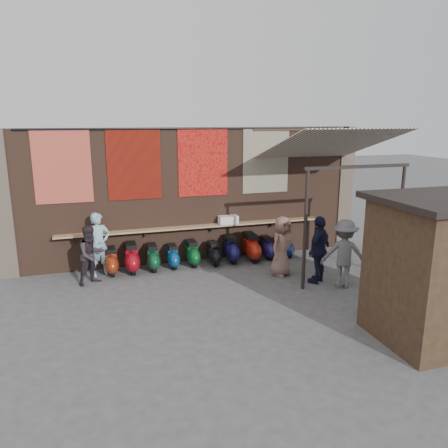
# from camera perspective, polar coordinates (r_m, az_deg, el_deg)

# --- Properties ---
(ground) EXTENTS (70.00, 70.00, 0.00)m
(ground) POSITION_cam_1_polar(r_m,az_deg,el_deg) (11.28, -0.84, -8.54)
(ground) COLOR #474749
(ground) RESTS_ON ground
(brick_wall) EXTENTS (10.00, 0.40, 4.00)m
(brick_wall) POSITION_cam_1_polar(r_m,az_deg,el_deg) (13.25, -4.21, 3.78)
(brick_wall) COLOR brown
(brick_wall) RESTS_ON ground
(pier_left) EXTENTS (0.50, 0.50, 4.00)m
(pier_left) POSITION_cam_1_polar(r_m,az_deg,el_deg) (13.10, -26.94, 2.23)
(pier_left) COLOR #4C4238
(pier_left) RESTS_ON ground
(pier_right) EXTENTS (0.50, 0.50, 4.00)m
(pier_right) POSITION_cam_1_polar(r_m,az_deg,el_deg) (15.28, 15.20, 4.65)
(pier_right) COLOR #4C4238
(pier_right) RESTS_ON ground
(eating_counter) EXTENTS (8.00, 0.32, 0.05)m
(eating_counter) POSITION_cam_1_polar(r_m,az_deg,el_deg) (13.08, -3.77, -0.36)
(eating_counter) COLOR #9E7A51
(eating_counter) RESTS_ON brick_wall
(shelf_box) EXTENTS (0.58, 0.31, 0.25)m
(shelf_box) POSITION_cam_1_polar(r_m,az_deg,el_deg) (13.29, 0.56, 0.55)
(shelf_box) COLOR white
(shelf_box) RESTS_ON eating_counter
(tapestry_redgold) EXTENTS (1.50, 0.02, 2.00)m
(tapestry_redgold) POSITION_cam_1_polar(r_m,az_deg,el_deg) (12.57, -20.35, 7.06)
(tapestry_redgold) COLOR maroon
(tapestry_redgold) RESTS_ON brick_wall
(tapestry_sun) EXTENTS (1.50, 0.02, 2.00)m
(tapestry_sun) POSITION_cam_1_polar(r_m,az_deg,el_deg) (12.62, -11.65, 7.64)
(tapestry_sun) COLOR red
(tapestry_sun) RESTS_ON brick_wall
(tapestry_orange) EXTENTS (1.50, 0.02, 2.00)m
(tapestry_orange) POSITION_cam_1_polar(r_m,az_deg,el_deg) (12.98, -2.76, 8.06)
(tapestry_orange) COLOR red
(tapestry_orange) RESTS_ON brick_wall
(tapestry_multi) EXTENTS (1.50, 0.02, 2.00)m
(tapestry_multi) POSITION_cam_1_polar(r_m,az_deg,el_deg) (13.62, 5.50, 8.27)
(tapestry_multi) COLOR teal
(tapestry_multi) RESTS_ON brick_wall
(hang_rail) EXTENTS (9.50, 0.06, 0.06)m
(hang_rail) POSITION_cam_1_polar(r_m,az_deg,el_deg) (12.84, -4.12, 12.36)
(hang_rail) COLOR black
(hang_rail) RESTS_ON brick_wall
(scooter_stool_0) EXTENTS (0.35, 0.78, 0.74)m
(scooter_stool_0) POSITION_cam_1_polar(r_m,az_deg,el_deg) (12.62, -14.49, -4.74)
(scooter_stool_0) COLOR maroon
(scooter_stool_0) RESTS_ON ground
(scooter_stool_1) EXTENTS (0.39, 0.87, 0.83)m
(scooter_stool_1) POSITION_cam_1_polar(r_m,az_deg,el_deg) (12.64, -11.97, -4.38)
(scooter_stool_1) COLOR #A30C19
(scooter_stool_1) RESTS_ON ground
(scooter_stool_2) EXTENTS (0.35, 0.78, 0.74)m
(scooter_stool_2) POSITION_cam_1_polar(r_m,az_deg,el_deg) (12.72, -9.32, -4.35)
(scooter_stool_2) COLOR #0E4828
(scooter_stool_2) RESTS_ON ground
(scooter_stool_3) EXTENTS (0.32, 0.71, 0.67)m
(scooter_stool_3) POSITION_cam_1_polar(r_m,az_deg,el_deg) (12.86, -6.74, -4.22)
(scooter_stool_3) COLOR navy
(scooter_stool_3) RESTS_ON ground
(scooter_stool_4) EXTENTS (0.35, 0.77, 0.74)m
(scooter_stool_4) POSITION_cam_1_polar(r_m,az_deg,el_deg) (12.97, -4.17, -3.85)
(scooter_stool_4) COLOR #0B5220
(scooter_stool_4) RESTS_ON ground
(scooter_stool_5) EXTENTS (0.32, 0.71, 0.68)m
(scooter_stool_5) POSITION_cam_1_polar(r_m,az_deg,el_deg) (13.05, -1.38, -3.85)
(scooter_stool_5) COLOR black
(scooter_stool_5) RESTS_ON ground
(scooter_stool_6) EXTENTS (0.38, 0.83, 0.79)m
(scooter_stool_6) POSITION_cam_1_polar(r_m,az_deg,el_deg) (13.26, 0.87, -3.30)
(scooter_stool_6) COLOR #131246
(scooter_stool_6) RESTS_ON ground
(scooter_stool_7) EXTENTS (0.40, 0.89, 0.84)m
(scooter_stool_7) POSITION_cam_1_polar(r_m,az_deg,el_deg) (13.40, 3.54, -3.03)
(scooter_stool_7) COLOR maroon
(scooter_stool_7) RESTS_ON ground
(scooter_stool_8) EXTENTS (0.32, 0.72, 0.68)m
(scooter_stool_8) POSITION_cam_1_polar(r_m,az_deg,el_deg) (13.67, 5.63, -3.08)
(scooter_stool_8) COLOR navy
(scooter_stool_8) RESTS_ON ground
(scooter_stool_9) EXTENTS (0.32, 0.72, 0.68)m
(scooter_stool_9) POSITION_cam_1_polar(r_m,az_deg,el_deg) (13.92, 8.02, -2.84)
(scooter_stool_9) COLOR navy
(scooter_stool_9) RESTS_ON ground
(diner_left) EXTENTS (0.74, 0.59, 1.77)m
(diner_left) POSITION_cam_1_polar(r_m,az_deg,el_deg) (12.48, -16.01, -2.58)
(diner_left) COLOR #8CBACB
(diner_left) RESTS_ON ground
(diner_right) EXTENTS (0.96, 0.90, 1.57)m
(diner_right) POSITION_cam_1_polar(r_m,az_deg,el_deg) (11.93, -16.93, -3.89)
(diner_right) COLOR #2C222A
(diner_right) RESTS_ON ground
(shopper_navy) EXTENTS (1.12, 0.97, 1.80)m
(shopper_navy) POSITION_cam_1_polar(r_m,az_deg,el_deg) (11.74, 12.31, -3.29)
(shopper_navy) COLOR black
(shopper_navy) RESTS_ON ground
(shopper_grey) EXTENTS (1.33, 1.12, 1.79)m
(shopper_grey) POSITION_cam_1_polar(r_m,az_deg,el_deg) (11.57, 15.40, -3.76)
(shopper_grey) COLOR slate
(shopper_grey) RESTS_ON ground
(shopper_tan) EXTENTS (0.98, 0.86, 1.68)m
(shopper_tan) POSITION_cam_1_polar(r_m,az_deg,el_deg) (12.11, 7.57, -2.87)
(shopper_tan) COLOR brown
(shopper_tan) RESTS_ON ground
(market_stall) EXTENTS (2.53, 1.91, 2.73)m
(market_stall) POSITION_cam_1_polar(r_m,az_deg,el_deg) (9.51, 27.00, -5.59)
(market_stall) COLOR black
(market_stall) RESTS_ON ground
(stall_sign) EXTENTS (1.20, 0.05, 0.50)m
(stall_sign) POSITION_cam_1_polar(r_m,az_deg,el_deg) (10.03, 23.58, -0.64)
(stall_sign) COLOR gold
(stall_sign) RESTS_ON market_stall
(stall_shelf) EXTENTS (2.09, 0.12, 0.06)m
(stall_shelf) POSITION_cam_1_polar(r_m,az_deg,el_deg) (10.30, 23.06, -5.94)
(stall_shelf) COLOR #473321
(stall_shelf) RESTS_ON market_stall
(awning_canvas) EXTENTS (3.20, 3.28, 0.97)m
(awning_canvas) POSITION_cam_1_polar(r_m,az_deg,el_deg) (12.71, 13.44, 10.08)
(awning_canvas) COLOR beige
(awning_canvas) RESTS_ON brick_wall
(awning_ledger) EXTENTS (3.30, 0.08, 0.12)m
(awning_ledger) POSITION_cam_1_polar(r_m,az_deg,el_deg) (14.08, 10.18, 12.17)
(awning_ledger) COLOR #33261C
(awning_ledger) RESTS_ON brick_wall
(awning_header) EXTENTS (3.00, 0.08, 0.08)m
(awning_header) POSITION_cam_1_polar(r_m,az_deg,el_deg) (11.48, 17.13, 7.16)
(awning_header) COLOR black
(awning_header) RESTS_ON awning_post_left
(awning_post_left) EXTENTS (0.09, 0.09, 3.10)m
(awning_post_left) POSITION_cam_1_polar(r_m,az_deg,el_deg) (11.03, 10.56, -0.80)
(awning_post_left) COLOR black
(awning_post_left) RESTS_ON ground
(awning_post_right) EXTENTS (0.09, 0.09, 3.10)m
(awning_post_right) POSITION_cam_1_polar(r_m,az_deg,el_deg) (12.56, 21.93, 0.19)
(awning_post_right) COLOR black
(awning_post_right) RESTS_ON ground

